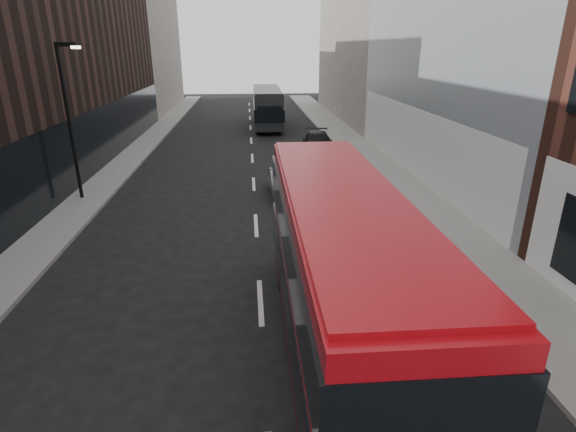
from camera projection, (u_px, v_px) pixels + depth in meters
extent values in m
cube|color=slate|center=(367.00, 158.00, 29.49)|extent=(3.00, 80.00, 0.15)
cube|color=slate|center=(125.00, 163.00, 28.22)|extent=(2.00, 80.00, 0.15)
cube|color=silver|center=(415.00, 143.00, 25.25)|extent=(0.35, 21.00, 3.80)
cube|color=slate|center=(364.00, 25.00, 44.36)|extent=(5.00, 24.00, 18.00)
cube|color=black|center=(77.00, 46.00, 30.14)|extent=(5.00, 24.00, 14.00)
cube|color=slate|center=(146.00, 51.00, 50.82)|extent=(5.00, 20.00, 13.00)
cylinder|color=black|center=(70.00, 124.00, 20.41)|extent=(0.16, 0.16, 7.00)
cube|color=black|center=(66.00, 44.00, 19.24)|extent=(0.90, 0.15, 0.18)
cube|color=#FFF2CC|center=(76.00, 47.00, 19.31)|extent=(0.35, 0.22, 0.12)
cube|color=#A30A11|center=(339.00, 273.00, 9.97)|extent=(2.42, 10.30, 3.74)
cube|color=black|center=(338.00, 297.00, 10.18)|extent=(2.55, 10.35, 1.03)
cube|color=black|center=(341.00, 233.00, 9.62)|extent=(2.55, 10.35, 1.03)
cube|color=black|center=(310.00, 213.00, 14.95)|extent=(1.99, 0.10, 1.31)
cube|color=#A30A11|center=(343.00, 192.00, 9.30)|extent=(2.33, 9.89, 0.12)
cylinder|color=black|center=(283.00, 275.00, 13.59)|extent=(0.29, 0.94, 0.93)
cylinder|color=black|center=(350.00, 273.00, 13.74)|extent=(0.29, 0.94, 0.93)
cube|color=black|center=(267.00, 106.00, 41.12)|extent=(2.48, 10.47, 2.94)
cube|color=black|center=(267.00, 108.00, 41.19)|extent=(2.60, 10.52, 1.04)
cube|color=black|center=(270.00, 115.00, 36.24)|extent=(2.02, 0.10, 1.33)
cube|color=black|center=(265.00, 100.00, 46.04)|extent=(2.02, 0.10, 1.33)
cube|color=black|center=(267.00, 89.00, 40.59)|extent=(2.38, 10.05, 0.12)
cylinder|color=black|center=(256.00, 116.00, 44.65)|extent=(0.29, 0.95, 0.95)
cylinder|color=black|center=(277.00, 116.00, 44.80)|extent=(0.29, 0.95, 0.95)
cylinder|color=black|center=(257.00, 127.00, 38.42)|extent=(0.29, 0.95, 0.95)
cylinder|color=black|center=(281.00, 127.00, 38.57)|extent=(0.29, 0.95, 0.95)
imported|color=black|center=(329.00, 179.00, 22.33)|extent=(2.36, 4.78, 1.57)
imported|color=gray|center=(284.00, 182.00, 22.28)|extent=(1.51, 3.92, 1.28)
imported|color=black|center=(318.00, 143.00, 31.12)|extent=(2.42, 5.01, 1.41)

